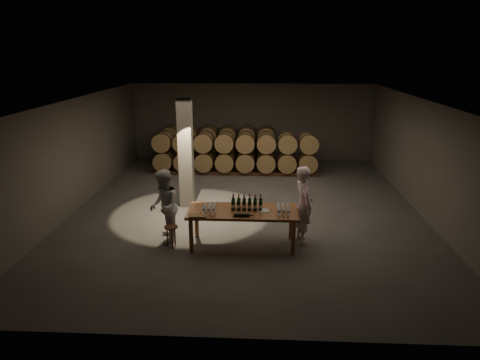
# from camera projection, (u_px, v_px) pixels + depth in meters

# --- Properties ---
(room) EXTENTS (12.00, 12.00, 12.00)m
(room) POSITION_uv_depth(u_px,v_px,m) (186.00, 154.00, 12.57)
(room) COLOR #524F4C
(room) RESTS_ON ground
(tasting_table) EXTENTS (2.60, 1.10, 0.90)m
(tasting_table) POSITION_uv_depth(u_px,v_px,m) (243.00, 214.00, 10.14)
(tasting_table) COLOR brown
(tasting_table) RESTS_ON ground
(barrel_stack_back) EXTENTS (4.70, 0.95, 1.57)m
(barrel_stack_back) POSITION_uv_depth(u_px,v_px,m) (218.00, 144.00, 17.54)
(barrel_stack_back) COLOR #532F1C
(barrel_stack_back) RESTS_ON ground
(barrel_stack_front) EXTENTS (6.26, 0.95, 1.57)m
(barrel_stack_front) POSITION_uv_depth(u_px,v_px,m) (235.00, 152.00, 16.17)
(barrel_stack_front) COLOR #532F1C
(barrel_stack_front) RESTS_ON ground
(bottle_cluster) EXTENTS (0.74, 0.24, 0.36)m
(bottle_cluster) POSITION_uv_depth(u_px,v_px,m) (247.00, 204.00, 10.13)
(bottle_cluster) COLOR black
(bottle_cluster) RESTS_ON tasting_table
(lying_bottles) EXTENTS (0.46, 0.08, 0.08)m
(lying_bottles) POSITION_uv_depth(u_px,v_px,m) (242.00, 215.00, 9.71)
(lying_bottles) COLOR black
(lying_bottles) RESTS_ON tasting_table
(glass_cluster_left) EXTENTS (0.30, 0.41, 0.16)m
(glass_cluster_left) POSITION_uv_depth(u_px,v_px,m) (210.00, 207.00, 10.01)
(glass_cluster_left) COLOR silver
(glass_cluster_left) RESTS_ON tasting_table
(glass_cluster_right) EXTENTS (0.30, 0.52, 0.16)m
(glass_cluster_right) POSITION_uv_depth(u_px,v_px,m) (283.00, 208.00, 9.93)
(glass_cluster_right) COLOR silver
(glass_cluster_right) RESTS_ON tasting_table
(plate) EXTENTS (0.27, 0.27, 0.02)m
(plate) POSITION_uv_depth(u_px,v_px,m) (264.00, 211.00, 10.06)
(plate) COLOR silver
(plate) RESTS_ON tasting_table
(notebook_near) EXTENTS (0.24, 0.19, 0.03)m
(notebook_near) POSITION_uv_depth(u_px,v_px,m) (202.00, 216.00, 9.73)
(notebook_near) COLOR brown
(notebook_near) RESTS_ON tasting_table
(notebook_corner) EXTENTS (0.27, 0.33, 0.03)m
(notebook_corner) POSITION_uv_depth(u_px,v_px,m) (194.00, 215.00, 9.79)
(notebook_corner) COLOR brown
(notebook_corner) RESTS_ON tasting_table
(pen) EXTENTS (0.12, 0.05, 0.01)m
(pen) POSITION_uv_depth(u_px,v_px,m) (213.00, 217.00, 9.71)
(pen) COLOR black
(pen) RESTS_ON tasting_table
(stool) EXTENTS (0.32, 0.32, 0.53)m
(stool) POSITION_uv_depth(u_px,v_px,m) (171.00, 230.00, 10.16)
(stool) COLOR #532F1C
(stool) RESTS_ON ground
(person_man) EXTENTS (0.61, 0.79, 1.93)m
(person_man) POSITION_uv_depth(u_px,v_px,m) (303.00, 205.00, 10.26)
(person_man) COLOR white
(person_man) RESTS_ON ground
(person_woman) EXTENTS (0.85, 1.00, 1.82)m
(person_woman) POSITION_uv_depth(u_px,v_px,m) (164.00, 207.00, 10.32)
(person_woman) COLOR silver
(person_woman) RESTS_ON ground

